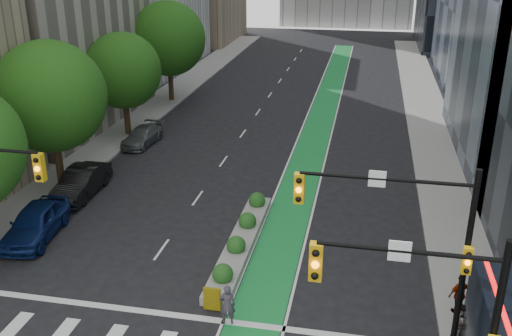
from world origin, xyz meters
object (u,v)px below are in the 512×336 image
at_px(parked_car_left_far, 142,136).
at_px(pedestrian_near, 463,324).
at_px(parked_car_left_mid, 81,182).
at_px(median_planter, 241,240).
at_px(pedestrian_far, 460,294).
at_px(cyclist, 227,305).
at_px(parked_car_left_near, 36,222).

xyz_separation_m(parked_car_left_far, pedestrian_near, (19.79, -18.62, 0.30)).
bearing_deg(parked_car_left_far, parked_car_left_mid, -86.11).
distance_m(median_planter, pedestrian_far, 10.28).
height_order(median_planter, parked_car_left_mid, parked_car_left_mid).
relative_size(cyclist, parked_car_left_near, 0.34).
distance_m(parked_car_left_mid, pedestrian_near, 22.06).
distance_m(parked_car_left_near, parked_car_left_far, 14.25).
bearing_deg(median_planter, parked_car_left_near, -173.81).
distance_m(cyclist, parked_car_left_far, 22.06).
height_order(parked_car_left_far, pedestrian_near, pedestrian_near).
relative_size(parked_car_left_near, parked_car_left_far, 1.14).
xyz_separation_m(parked_car_left_near, pedestrian_far, (19.78, -2.54, 0.14)).
bearing_deg(pedestrian_near, parked_car_left_near, 99.08).
bearing_deg(cyclist, pedestrian_near, 172.31).
bearing_deg(parked_car_left_mid, pedestrian_far, -22.72).
bearing_deg(parked_car_left_far, parked_car_left_near, -84.98).
distance_m(pedestrian_near, pedestrian_far, 1.83).
xyz_separation_m(cyclist, parked_car_left_mid, (-11.20, 9.98, -0.04)).
bearing_deg(parked_car_left_far, median_planter, -47.38).
xyz_separation_m(parked_car_left_near, parked_car_left_far, (-0.12, 14.25, -0.21)).
distance_m(median_planter, pedestrian_near, 10.96).
bearing_deg(parked_car_left_mid, parked_car_left_near, -89.17).
distance_m(parked_car_left_far, pedestrian_near, 27.17).
relative_size(parked_car_left_near, pedestrian_far, 2.98).
relative_size(median_planter, pedestrian_far, 6.13).
relative_size(parked_car_left_near, pedestrian_near, 3.16).
distance_m(parked_car_left_mid, parked_car_left_far, 9.08).
relative_size(cyclist, parked_car_left_far, 0.39).
bearing_deg(parked_car_left_mid, median_planter, -22.99).
bearing_deg(pedestrian_far, parked_car_left_far, -65.74).
distance_m(median_planter, parked_car_left_far, 16.70).
bearing_deg(parked_car_left_far, pedestrian_far, -35.63).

